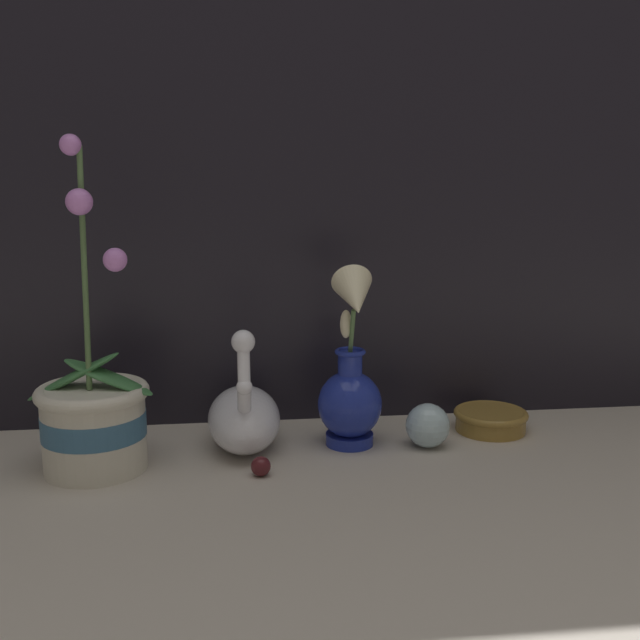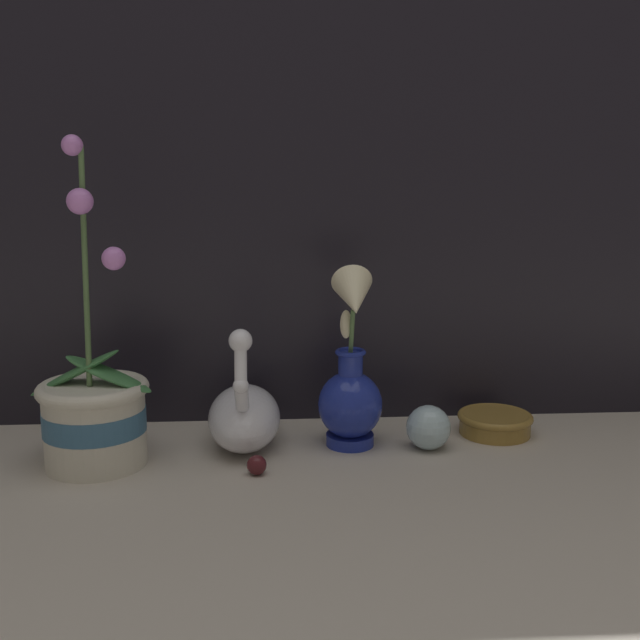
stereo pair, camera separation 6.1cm
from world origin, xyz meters
name	(u,v)px [view 2 (the right image)]	position (x,y,z in m)	size (l,w,h in m)	color
ground_plane	(319,481)	(0.00, 0.00, 0.00)	(2.80, 2.80, 0.00)	#BCB2A3
window_backdrop	(308,60)	(0.00, 0.28, 0.60)	(2.80, 0.03, 1.20)	black
orchid_potted_plant	(94,411)	(-0.32, 0.08, 0.08)	(0.19, 0.16, 0.47)	beige
swan_figurine	(244,414)	(-0.11, 0.14, 0.05)	(0.11, 0.21, 0.21)	white
blue_vase	(351,385)	(0.06, 0.13, 0.10)	(0.10, 0.14, 0.29)	navy
glass_sphere	(428,427)	(0.18, 0.11, 0.03)	(0.07, 0.07, 0.07)	silver
amber_dish	(495,422)	(0.30, 0.17, 0.02)	(0.12, 0.12, 0.03)	olive
glass_bauble	(257,465)	(-0.09, 0.03, 0.01)	(0.03, 0.03, 0.03)	#4C191E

